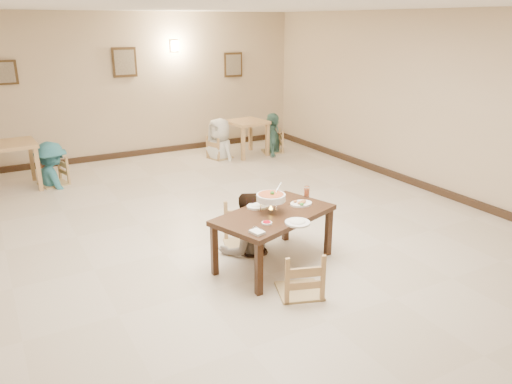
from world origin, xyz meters
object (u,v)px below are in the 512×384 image
bg_chair_rl (219,137)px  main_diner (246,193)px  bg_chair_lr (51,159)px  curry_warmer (271,198)px  chair_far (243,209)px  main_table (274,219)px  bg_diner_d (273,113)px  bg_table_left (10,151)px  bg_table_right (247,127)px  bg_chair_rr (272,131)px  bg_diner_b (48,142)px  bg_diner_c (219,118)px  chair_near (301,251)px  drink_glass (307,192)px

bg_chair_rl → main_diner: bearing=142.1°
bg_chair_lr → curry_warmer: bearing=7.5°
chair_far → curry_warmer: bearing=-66.5°
main_table → bg_diner_d: bg_diner_d is taller
chair_far → bg_chair_lr: 4.37m
curry_warmer → bg_table_left: curry_warmer is taller
bg_table_right → bg_chair_rl: bearing=174.3°
chair_far → bg_chair_rl: 4.50m
bg_chair_rr → bg_diner_b: 4.69m
chair_far → bg_table_right: bearing=79.3°
main_table → curry_warmer: size_ratio=4.21×
bg_table_right → bg_chair_rl: (-0.63, 0.06, -0.17)m
chair_far → curry_warmer: size_ratio=2.71×
main_table → bg_chair_rr: 5.50m
curry_warmer → bg_diner_c: size_ratio=0.22×
bg_diner_d → chair_near: bearing=-179.5°
chair_near → bg_table_right: (2.28, 5.47, 0.13)m
bg_chair_lr → bg_chair_rr: bearing=77.0°
curry_warmer → bg_table_right: 5.22m
chair_far → bg_diner_c: size_ratio=0.60×
curry_warmer → bg_diner_c: 5.04m
main_diner → bg_chair_lr: (-1.76, 4.10, -0.31)m
bg_chair_rl → bg_diner_c: 0.41m
chair_near → bg_table_left: size_ratio=1.15×
chair_near → bg_chair_rr: (2.91, 5.44, -0.03)m
bg_chair_lr → bg_diner_c: size_ratio=0.55×
chair_far → bg_diner_c: (1.63, 4.20, 0.35)m
bg_chair_rr → bg_diner_d: 0.41m
bg_table_left → bg_diner_c: bearing=1.9°
bg_table_left → bg_diner_c: 4.04m
bg_diner_c → curry_warmer: bearing=-32.1°
chair_near → bg_diner_c: bg_diner_c is taller
chair_near → bg_diner_c: (1.65, 5.53, 0.37)m
bg_table_left → bg_chair_rr: (5.29, 0.04, -0.22)m
main_table → drink_glass: bearing=4.6°
bg_chair_lr → bg_chair_rr: bg_chair_lr is taller
bg_chair_rr → bg_diner_b: bearing=-68.2°
main_diner → curry_warmer: 0.48m
curry_warmer → bg_diner_b: (-1.84, 4.57, -0.07)m
main_diner → chair_far: bearing=-94.1°
main_table → main_diner: size_ratio=1.03×
chair_far → bg_chair_lr: (-1.78, 3.99, -0.04)m
bg_chair_rr → chair_near: bearing=-7.8°
chair_near → chair_far: bearing=-71.5°
chair_far → bg_table_right: chair_far is taller
main_table → bg_table_left: bearing=99.0°
main_diner → bg_chair_rl: size_ratio=1.72×
chair_near → main_diner: size_ratio=0.63×
curry_warmer → bg_diner_c: (1.58, 4.78, 0.01)m
chair_far → drink_glass: (0.74, -0.34, 0.22)m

